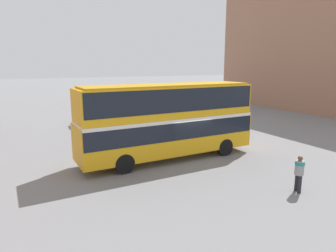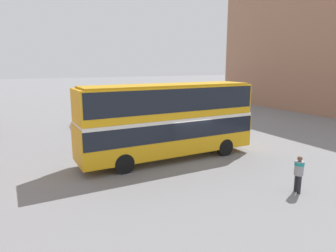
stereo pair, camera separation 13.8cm
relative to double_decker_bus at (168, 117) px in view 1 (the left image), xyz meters
name	(u,v)px [view 1 (the left image)]	position (x,y,z in m)	size (l,w,h in m)	color
ground_plane	(185,158)	(1.02, -0.34, -2.60)	(240.00, 240.00, 0.00)	slate
double_decker_bus	(168,117)	(0.00, 0.00, 0.00)	(10.87, 2.86, 4.52)	gold
pedestrian_foreground	(299,170)	(2.95, -7.04, -1.56)	(0.53, 0.53, 1.70)	#232328
parked_car_kerb_far	(97,117)	(-1.26, 12.30, -1.82)	(4.17, 2.08, 1.56)	navy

